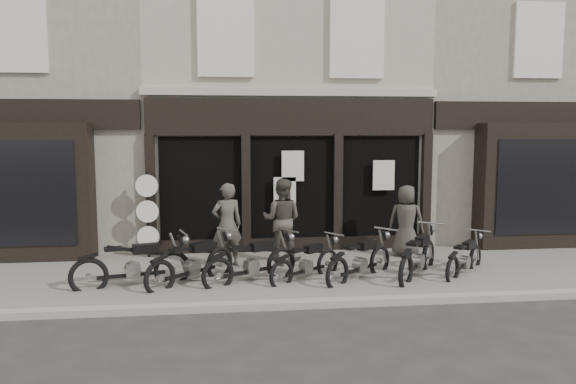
{
  "coord_description": "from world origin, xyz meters",
  "views": [
    {
      "loc": [
        -1.72,
        -10.85,
        3.2
      ],
      "look_at": [
        -0.26,
        1.6,
        1.75
      ],
      "focal_mm": 35.0,
      "sensor_mm": 36.0,
      "label": 1
    }
  ],
  "objects": [
    {
      "name": "neighbour_left",
      "position": [
        -6.35,
        5.9,
        4.04
      ],
      "size": [
        5.6,
        6.73,
        8.34
      ],
      "color": "gray",
      "rests_on": "ground"
    },
    {
      "name": "central_building",
      "position": [
        0.0,
        5.95,
        4.08
      ],
      "size": [
        7.3,
        6.22,
        8.34
      ],
      "color": "#ABA392",
      "rests_on": "ground"
    },
    {
      "name": "pavement",
      "position": [
        0.0,
        0.9,
        0.06
      ],
      "size": [
        30.0,
        4.2,
        0.12
      ],
      "primitive_type": "cube",
      "color": "slate",
      "rests_on": "ground_plane"
    },
    {
      "name": "advert_sign_post",
      "position": [
        -3.49,
        2.54,
        1.05
      ],
      "size": [
        0.53,
        0.34,
        2.16
      ],
      "rotation": [
        0.0,
        0.0,
        -0.03
      ],
      "color": "black",
      "rests_on": "ground"
    },
    {
      "name": "motorcycle_2",
      "position": [
        -1.16,
        0.23,
        0.42
      ],
      "size": [
        2.01,
        1.35,
        1.06
      ],
      "rotation": [
        0.0,
        0.0,
        0.52
      ],
      "color": "black",
      "rests_on": "ground"
    },
    {
      "name": "ground_plane",
      "position": [
        0.0,
        0.0,
        0.0
      ],
      "size": [
        90.0,
        90.0,
        0.0
      ],
      "primitive_type": "plane",
      "color": "#2D2B28",
      "rests_on": "ground"
    },
    {
      "name": "man_left",
      "position": [
        -1.64,
        1.49,
        1.05
      ],
      "size": [
        0.76,
        0.59,
        1.86
      ],
      "primitive_type": "imported",
      "rotation": [
        0.0,
        0.0,
        3.38
      ],
      "color": "#454039",
      "rests_on": "pavement"
    },
    {
      "name": "man_centre",
      "position": [
        -0.37,
        1.91,
        1.07
      ],
      "size": [
        1.1,
        0.97,
        1.9
      ],
      "primitive_type": "imported",
      "rotation": [
        0.0,
        0.0,
        2.83
      ],
      "color": "#464039",
      "rests_on": "pavement"
    },
    {
      "name": "man_right",
      "position": [
        2.63,
        1.97,
        0.98
      ],
      "size": [
        0.97,
        0.79,
        1.71
      ],
      "primitive_type": "imported",
      "rotation": [
        0.0,
        0.0,
        2.82
      ],
      "color": "#3B3531",
      "rests_on": "pavement"
    },
    {
      "name": "neighbour_right",
      "position": [
        6.35,
        5.9,
        4.04
      ],
      "size": [
        5.6,
        6.73,
        8.34
      ],
      "color": "gray",
      "rests_on": "ground"
    },
    {
      "name": "kerb",
      "position": [
        0.0,
        -1.25,
        0.07
      ],
      "size": [
        30.0,
        0.25,
        0.13
      ],
      "primitive_type": "cube",
      "color": "gray",
      "rests_on": "ground_plane"
    },
    {
      "name": "motorcycle_5",
      "position": [
        2.32,
        0.23,
        0.44
      ],
      "size": [
        1.59,
        1.97,
        1.1
      ],
      "rotation": [
        0.0,
        0.0,
        0.94
      ],
      "color": "black",
      "rests_on": "ground"
    },
    {
      "name": "motorcycle_3",
      "position": [
        -0.04,
        0.27,
        0.38
      ],
      "size": [
        1.69,
        1.39,
        0.95
      ],
      "rotation": [
        0.0,
        0.0,
        0.65
      ],
      "color": "black",
      "rests_on": "ground"
    },
    {
      "name": "motorcycle_4",
      "position": [
        1.06,
        0.16,
        0.41
      ],
      "size": [
        1.79,
        1.6,
        1.04
      ],
      "rotation": [
        0.0,
        0.0,
        0.71
      ],
      "color": "black",
      "rests_on": "ground"
    },
    {
      "name": "motorcycle_0",
      "position": [
        -3.48,
        0.15,
        0.44
      ],
      "size": [
        2.27,
        0.97,
        1.12
      ],
      "rotation": [
        0.0,
        0.0,
        0.28
      ],
      "color": "black",
      "rests_on": "ground"
    },
    {
      "name": "motorcycle_1",
      "position": [
        -2.35,
        0.27,
        0.43
      ],
      "size": [
        1.81,
        1.7,
        1.07
      ],
      "rotation": [
        0.0,
        0.0,
        0.74
      ],
      "color": "black",
      "rests_on": "ground"
    },
    {
      "name": "motorcycle_6",
      "position": [
        3.37,
        0.28,
        0.37
      ],
      "size": [
        1.51,
        1.54,
        0.93
      ],
      "rotation": [
        0.0,
        0.0,
        0.8
      ],
      "color": "black",
      "rests_on": "ground"
    }
  ]
}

